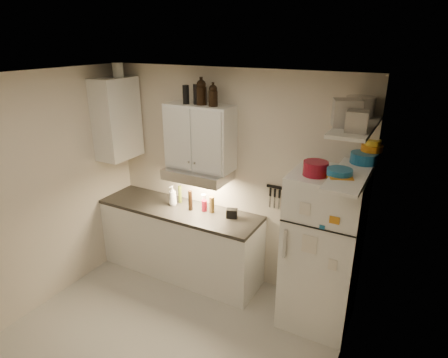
% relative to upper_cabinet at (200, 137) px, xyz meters
% --- Properties ---
extents(floor, '(3.20, 3.00, 0.02)m').
position_rel_upper_cabinet_xyz_m(floor, '(0.30, -1.33, -1.84)').
color(floor, '#B8B4AA').
rests_on(floor, ground).
extents(ceiling, '(3.20, 3.00, 0.02)m').
position_rel_upper_cabinet_xyz_m(ceiling, '(0.30, -1.33, 0.78)').
color(ceiling, silver).
rests_on(ceiling, ground).
extents(back_wall, '(3.20, 0.02, 2.60)m').
position_rel_upper_cabinet_xyz_m(back_wall, '(0.30, 0.18, -0.53)').
color(back_wall, beige).
rests_on(back_wall, ground).
extents(left_wall, '(0.02, 3.00, 2.60)m').
position_rel_upper_cabinet_xyz_m(left_wall, '(-1.31, -1.33, -0.53)').
color(left_wall, beige).
rests_on(left_wall, ground).
extents(right_wall, '(0.02, 3.00, 2.60)m').
position_rel_upper_cabinet_xyz_m(right_wall, '(1.91, -1.33, -0.53)').
color(right_wall, beige).
rests_on(right_wall, ground).
extents(base_cabinet, '(2.10, 0.60, 0.88)m').
position_rel_upper_cabinet_xyz_m(base_cabinet, '(-0.25, -0.14, -1.39)').
color(base_cabinet, white).
rests_on(base_cabinet, floor).
extents(countertop, '(2.10, 0.62, 0.04)m').
position_rel_upper_cabinet_xyz_m(countertop, '(-0.25, -0.14, -0.93)').
color(countertop, '#2C2925').
rests_on(countertop, base_cabinet).
extents(upper_cabinet, '(0.80, 0.33, 0.75)m').
position_rel_upper_cabinet_xyz_m(upper_cabinet, '(0.00, 0.00, 0.00)').
color(upper_cabinet, white).
rests_on(upper_cabinet, back_wall).
extents(side_cabinet, '(0.33, 0.55, 1.00)m').
position_rel_upper_cabinet_xyz_m(side_cabinet, '(-1.14, -0.14, 0.12)').
color(side_cabinet, white).
rests_on(side_cabinet, left_wall).
extents(range_hood, '(0.76, 0.46, 0.12)m').
position_rel_upper_cabinet_xyz_m(range_hood, '(0.00, -0.06, -0.44)').
color(range_hood, silver).
rests_on(range_hood, back_wall).
extents(fridge, '(0.70, 0.68, 1.70)m').
position_rel_upper_cabinet_xyz_m(fridge, '(1.55, -0.18, -0.98)').
color(fridge, white).
rests_on(fridge, floor).
extents(shelf_hi, '(0.30, 0.95, 0.03)m').
position_rel_upper_cabinet_xyz_m(shelf_hi, '(1.75, -0.31, 0.38)').
color(shelf_hi, white).
rests_on(shelf_hi, right_wall).
extents(shelf_lo, '(0.30, 0.95, 0.03)m').
position_rel_upper_cabinet_xyz_m(shelf_lo, '(1.75, -0.31, -0.07)').
color(shelf_lo, white).
rests_on(shelf_lo, right_wall).
extents(knife_strip, '(0.42, 0.02, 0.03)m').
position_rel_upper_cabinet_xyz_m(knife_strip, '(1.00, 0.15, -0.51)').
color(knife_strip, black).
rests_on(knife_strip, back_wall).
extents(dutch_oven, '(0.26, 0.26, 0.13)m').
position_rel_upper_cabinet_xyz_m(dutch_oven, '(1.44, -0.29, -0.06)').
color(dutch_oven, maroon).
rests_on(dutch_oven, fridge).
extents(book_stack, '(0.27, 0.30, 0.08)m').
position_rel_upper_cabinet_xyz_m(book_stack, '(1.68, -0.39, -0.08)').
color(book_stack, orange).
rests_on(book_stack, fridge).
extents(spice_jar, '(0.06, 0.06, 0.10)m').
position_rel_upper_cabinet_xyz_m(spice_jar, '(1.53, -0.25, -0.08)').
color(spice_jar, silver).
rests_on(spice_jar, fridge).
extents(stock_pot, '(0.31, 0.31, 0.19)m').
position_rel_upper_cabinet_xyz_m(stock_pot, '(1.71, 0.03, 0.48)').
color(stock_pot, silver).
rests_on(stock_pot, shelf_hi).
extents(tin_a, '(0.27, 0.26, 0.22)m').
position_rel_upper_cabinet_xyz_m(tin_a, '(1.68, -0.42, 0.50)').
color(tin_a, '#AAAAAD').
rests_on(tin_a, shelf_hi).
extents(tin_b, '(0.18, 0.18, 0.16)m').
position_rel_upper_cabinet_xyz_m(tin_b, '(1.79, -0.57, 0.47)').
color(tin_b, '#AAAAAD').
rests_on(tin_b, shelf_hi).
extents(bowl_teal, '(0.25, 0.25, 0.10)m').
position_rel_upper_cabinet_xyz_m(bowl_teal, '(1.80, 0.06, 0.00)').
color(bowl_teal, '#1A6293').
rests_on(bowl_teal, shelf_lo).
extents(bowl_orange, '(0.20, 0.20, 0.06)m').
position_rel_upper_cabinet_xyz_m(bowl_orange, '(1.85, 0.16, 0.08)').
color(bowl_orange, orange).
rests_on(bowl_orange, bowl_teal).
extents(bowl_yellow, '(0.16, 0.16, 0.05)m').
position_rel_upper_cabinet_xyz_m(bowl_yellow, '(1.85, 0.16, 0.14)').
color(bowl_yellow, gold).
rests_on(bowl_yellow, bowl_orange).
extents(plates, '(0.25, 0.25, 0.06)m').
position_rel_upper_cabinet_xyz_m(plates, '(1.67, -0.38, -0.02)').
color(plates, '#1A6293').
rests_on(plates, shelf_lo).
extents(growler_a, '(0.14, 0.14, 0.28)m').
position_rel_upper_cabinet_xyz_m(growler_a, '(0.04, -0.02, 0.51)').
color(growler_a, black).
rests_on(growler_a, upper_cabinet).
extents(growler_b, '(0.12, 0.12, 0.24)m').
position_rel_upper_cabinet_xyz_m(growler_b, '(0.20, -0.04, 0.49)').
color(growler_b, black).
rests_on(growler_b, upper_cabinet).
extents(thermos_a, '(0.08, 0.08, 0.22)m').
position_rel_upper_cabinet_xyz_m(thermos_a, '(-0.02, -0.02, 0.49)').
color(thermos_a, black).
rests_on(thermos_a, upper_cabinet).
extents(thermos_b, '(0.07, 0.07, 0.21)m').
position_rel_upper_cabinet_xyz_m(thermos_b, '(-0.14, -0.05, 0.48)').
color(thermos_b, black).
rests_on(thermos_b, upper_cabinet).
extents(side_jar, '(0.16, 0.16, 0.17)m').
position_rel_upper_cabinet_xyz_m(side_jar, '(-1.07, -0.10, 0.71)').
color(side_jar, silver).
rests_on(side_jar, side_cabinet).
extents(soap_bottle, '(0.12, 0.12, 0.29)m').
position_rel_upper_cabinet_xyz_m(soap_bottle, '(-0.37, -0.10, -0.76)').
color(soap_bottle, white).
rests_on(soap_bottle, countertop).
extents(pepper_mill, '(0.07, 0.07, 0.20)m').
position_rel_upper_cabinet_xyz_m(pepper_mill, '(0.17, -0.04, -0.80)').
color(pepper_mill, brown).
rests_on(pepper_mill, countertop).
extents(oil_bottle, '(0.06, 0.06, 0.23)m').
position_rel_upper_cabinet_xyz_m(oil_bottle, '(-0.33, 0.01, -0.79)').
color(oil_bottle, '#4C5715').
rests_on(oil_bottle, countertop).
extents(vinegar_bottle, '(0.06, 0.06, 0.25)m').
position_rel_upper_cabinet_xyz_m(vinegar_bottle, '(-0.09, -0.11, -0.78)').
color(vinegar_bottle, black).
rests_on(vinegar_bottle, countertop).
extents(clear_bottle, '(0.08, 0.08, 0.19)m').
position_rel_upper_cabinet_xyz_m(clear_bottle, '(0.03, -0.01, -0.81)').
color(clear_bottle, silver).
rests_on(clear_bottle, countertop).
extents(red_jar, '(0.08, 0.08, 0.14)m').
position_rel_upper_cabinet_xyz_m(red_jar, '(0.07, -0.05, -0.84)').
color(red_jar, maroon).
rests_on(red_jar, countertop).
extents(caddy, '(0.15, 0.12, 0.11)m').
position_rel_upper_cabinet_xyz_m(caddy, '(0.45, -0.05, -0.85)').
color(caddy, black).
rests_on(caddy, countertop).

